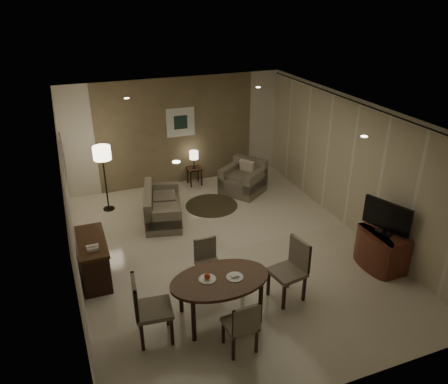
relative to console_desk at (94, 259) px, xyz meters
name	(u,v)px	position (x,y,z in m)	size (l,w,h in m)	color
room_shell	(220,178)	(2.49, 0.40, 0.98)	(5.50, 7.00, 2.70)	beige
taupe_accent	(177,132)	(2.49, 3.48, 0.98)	(3.96, 0.03, 2.70)	#7F6F4F
curtain_wall	(351,168)	(5.17, 0.00, 0.95)	(0.08, 6.70, 2.58)	beige
curtain_rod	(360,103)	(5.17, 0.00, 2.27)	(0.03, 0.03, 6.80)	black
art_back_frame	(180,122)	(2.59, 3.46, 1.23)	(0.72, 0.03, 0.72)	silver
art_back_canvas	(181,122)	(2.59, 3.44, 1.23)	(0.34, 0.01, 0.34)	#192E24
art_left_frame	(63,158)	(-0.23, 1.20, 1.48)	(0.03, 0.60, 0.80)	silver
art_left_canvas	(64,158)	(-0.21, 1.20, 1.48)	(0.01, 0.46, 0.64)	gray
downlight_nl	(176,162)	(1.09, -1.80, 2.31)	(0.10, 0.10, 0.01)	white
downlight_nr	(364,136)	(3.89, -1.80, 2.31)	(0.10, 0.10, 0.01)	white
downlight_fl	(127,98)	(1.09, 1.80, 2.31)	(0.10, 0.10, 0.01)	white
downlight_fr	(258,87)	(3.89, 1.80, 2.31)	(0.10, 0.10, 0.01)	white
console_desk	(94,259)	(0.00, 0.00, 0.00)	(0.48, 1.20, 0.75)	#492C17
telephone	(92,247)	(0.00, -0.30, 0.43)	(0.20, 0.14, 0.09)	white
tv_cabinet	(382,249)	(4.89, -1.50, -0.03)	(0.48, 0.90, 0.70)	#612C1D
flat_tv	(387,217)	(4.87, -1.50, 0.65)	(0.06, 0.88, 0.60)	black
dining_table	(220,298)	(1.68, -1.73, -0.02)	(1.52, 0.95, 0.71)	#492C17
chair_near	(240,323)	(1.71, -2.43, 0.06)	(0.42, 0.42, 0.87)	#776B5B
chair_far	(209,265)	(1.79, -0.94, 0.04)	(0.41, 0.41, 0.84)	#776B5B
chair_left	(154,309)	(0.66, -1.80, 0.15)	(0.50, 0.50, 1.04)	#776B5B
chair_right	(287,272)	(2.85, -1.69, 0.14)	(0.50, 0.50, 1.03)	#776B5B
plate_a	(207,279)	(1.50, -1.68, 0.35)	(0.26, 0.26, 0.02)	white
plate_b	(235,277)	(1.90, -1.78, 0.35)	(0.26, 0.26, 0.02)	white
fruit_apple	(207,276)	(1.50, -1.68, 0.40)	(0.09, 0.09, 0.09)	red
napkin	(235,276)	(1.90, -1.78, 0.37)	(0.12, 0.08, 0.03)	white
round_rug	(212,205)	(2.82, 1.88, -0.37)	(1.21, 1.21, 0.01)	#3D3822
sofa	(163,205)	(1.62, 1.64, -0.02)	(0.76, 1.51, 0.71)	#776B5B
armchair	(243,177)	(3.79, 2.29, 0.03)	(0.91, 0.86, 0.81)	#776B5B
side_table	(195,176)	(2.82, 3.18, -0.15)	(0.36, 0.36, 0.45)	black
table_lamp	(194,159)	(2.82, 3.18, 0.33)	(0.22, 0.22, 0.50)	#FFEAC1
floor_lamp	(105,179)	(0.56, 2.55, 0.39)	(0.39, 0.39, 1.52)	#FFE5B7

